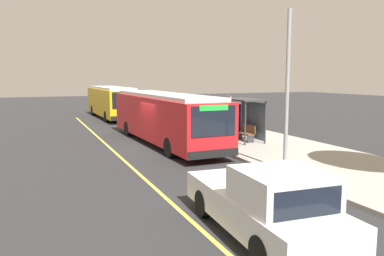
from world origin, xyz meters
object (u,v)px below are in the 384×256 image
Objects in this scene: transit_bus_main at (164,116)px; transit_bus_second at (111,101)px; route_sign_post at (229,115)px; waiting_bench at (246,133)px; pickup_truck at (265,204)px.

transit_bus_main is 1.14× the size of transit_bus_second.
route_sign_post is (3.61, 2.33, 0.34)m from transit_bus_main.
transit_bus_main is 7.80× the size of waiting_bench.
transit_bus_second is 17.71m from waiting_bench.
waiting_bench is at bearing 69.49° from transit_bus_main.
route_sign_post is (19.01, 2.47, 0.34)m from transit_bus_second.
route_sign_post reaches higher than waiting_bench.
transit_bus_main is 15.40m from transit_bus_second.
transit_bus_second is (-15.40, -0.14, -0.00)m from transit_bus_main.
waiting_bench is 3.18m from route_sign_post.
transit_bus_main is 2.27× the size of pickup_truck.
transit_bus_main reaches higher than waiting_bench.
transit_bus_second reaches higher than waiting_bench.
transit_bus_main is at bearing -110.51° from waiting_bench.
waiting_bench is (-11.95, 6.45, -0.22)m from pickup_truck.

